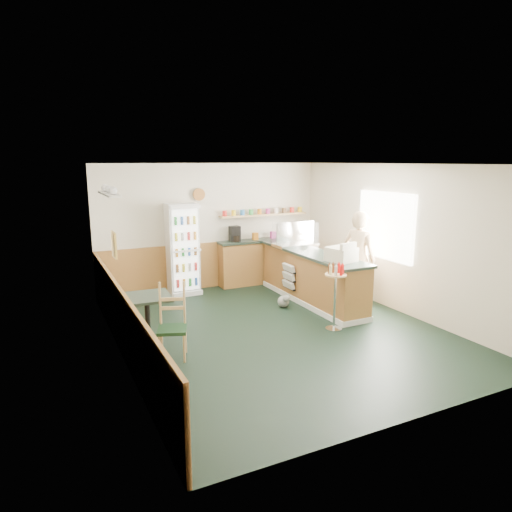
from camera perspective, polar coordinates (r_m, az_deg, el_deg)
ground at (r=7.67m, az=2.66°, el=-9.19°), size 6.00×6.00×0.00m
room_envelope at (r=7.81m, az=-1.26°, el=2.80°), size 5.04×6.02×2.72m
service_counter at (r=9.07m, az=6.95°, el=-2.87°), size 0.68×3.01×1.01m
back_counter at (r=10.43m, az=1.08°, el=-0.34°), size 2.24×0.42×1.69m
drinks_fridge at (r=9.59m, az=-9.13°, el=0.84°), size 0.63×0.53×1.90m
display_case at (r=9.45m, az=4.94°, el=2.70°), size 0.87×0.46×0.50m
cash_register at (r=8.17m, az=10.61°, el=0.21°), size 0.52×0.54×0.25m
shopkeeper at (r=8.93m, az=12.73°, el=-0.30°), size 0.64×0.73×1.83m
condiment_stand at (r=7.57m, az=9.88°, el=-3.86°), size 0.35×0.35×1.10m
newspaper_rack at (r=9.12m, az=4.10°, el=-2.61°), size 0.09×0.42×0.50m
cafe_table at (r=7.13m, az=-13.43°, el=-6.60°), size 0.74×0.74×0.76m
cafe_chair at (r=6.63m, az=-10.68°, el=-7.70°), size 0.51×0.51×1.07m
dog_doorstop at (r=8.75m, az=3.51°, el=-5.63°), size 0.22×0.29×0.27m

